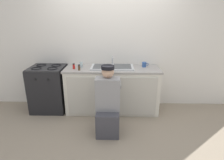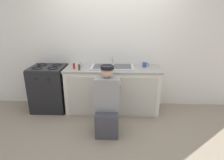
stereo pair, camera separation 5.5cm
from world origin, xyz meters
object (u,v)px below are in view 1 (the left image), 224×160
object	(u,v)px
sink_double_basin	(112,67)
water_glass	(81,65)
plumber_person	(108,106)
stove_range	(49,88)
coffee_mug	(144,65)
spice_bottle_red	(74,66)
spice_bottle_pepper	(79,68)

from	to	relation	value
sink_double_basin	water_glass	distance (m)	0.60
plumber_person	stove_range	bearing A→B (deg)	147.33
sink_double_basin	coffee_mug	size ratio (longest dim) A/B	6.35
spice_bottle_red	coffee_mug	distance (m)	1.34
coffee_mug	spice_bottle_pepper	size ratio (longest dim) A/B	1.20
spice_bottle_red	water_glass	size ratio (longest dim) A/B	1.05
sink_double_basin	water_glass	xyz separation A→B (m)	(-0.60, 0.04, 0.03)
plumber_person	spice_bottle_pepper	bearing A→B (deg)	132.65
water_glass	stove_range	bearing A→B (deg)	-176.38
sink_double_basin	spice_bottle_red	bearing A→B (deg)	-172.52
coffee_mug	spice_bottle_pepper	distance (m)	1.24
stove_range	plumber_person	distance (m)	1.43
water_glass	coffee_mug	bearing A→B (deg)	2.12
stove_range	water_glass	xyz separation A→B (m)	(0.66, 0.04, 0.48)
sink_double_basin	spice_bottle_pepper	bearing A→B (deg)	-163.01
coffee_mug	spice_bottle_pepper	world-z (taller)	spice_bottle_pepper
sink_double_basin	water_glass	bearing A→B (deg)	176.23
plumber_person	water_glass	distance (m)	1.09
coffee_mug	plumber_person	bearing A→B (deg)	-127.84
sink_double_basin	stove_range	xyz separation A→B (m)	(-1.26, -0.00, -0.45)
spice_bottle_red	water_glass	bearing A→B (deg)	49.66
sink_double_basin	stove_range	bearing A→B (deg)	-179.90
spice_bottle_pepper	sink_double_basin	bearing A→B (deg)	16.99
spice_bottle_pepper	plumber_person	bearing A→B (deg)	-47.35
water_glass	spice_bottle_pepper	size ratio (longest dim) A/B	0.95
stove_range	water_glass	size ratio (longest dim) A/B	9.00
plumber_person	spice_bottle_red	distance (m)	1.06
sink_double_basin	water_glass	size ratio (longest dim) A/B	8.00
stove_range	spice_bottle_pepper	world-z (taller)	spice_bottle_pepper
stove_range	spice_bottle_pepper	xyz separation A→B (m)	(0.66, -0.18, 0.48)
sink_double_basin	stove_range	size ratio (longest dim) A/B	0.89
spice_bottle_red	spice_bottle_pepper	xyz separation A→B (m)	(0.11, -0.09, 0.00)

